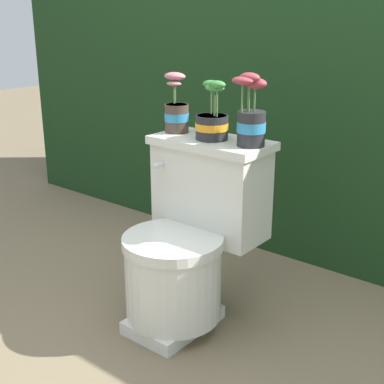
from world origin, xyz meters
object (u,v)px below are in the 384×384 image
Objects in this scene: toilet at (190,239)px; potted_plant_left at (176,111)px; potted_plant_midleft at (212,121)px; potted_plant_middle at (251,116)px.

potted_plant_left is (-0.17, 0.14, 0.43)m from toilet.
potted_plant_middle is (0.16, 0.00, 0.03)m from potted_plant_midleft.
potted_plant_midleft is at bearing 87.18° from toilet.
potted_plant_midleft is 0.16m from potted_plant_middle.
toilet is 0.43m from potted_plant_midleft.
potted_plant_left reaches higher than potted_plant_midleft.
potted_plant_left is at bearing 141.77° from toilet.
toilet is 2.71× the size of potted_plant_middle.
potted_plant_midleft is 0.86× the size of potted_plant_middle.
potted_plant_middle is (0.34, -0.01, 0.02)m from potted_plant_left.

